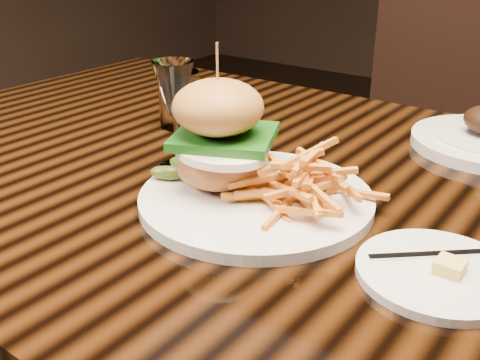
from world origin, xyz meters
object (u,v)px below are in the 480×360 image
Objects in this scene: burger_plate at (252,165)px; chair_far at (433,137)px; dining_table at (306,231)px; wine_glass at (174,92)px.

burger_plate reaches higher than chair_far.
chair_far is at bearing 96.55° from dining_table.
dining_table is 0.16m from burger_plate.
wine_glass is at bearing 157.13° from burger_plate.
burger_plate is 0.17m from wine_glass.
burger_plate is 0.32× the size of chair_far.
burger_plate is at bearing -89.47° from chair_far.
chair_far is (0.08, 0.96, -0.33)m from wine_glass.
dining_table is at bearing 61.19° from burger_plate.
burger_plate is at bearing -106.47° from dining_table.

